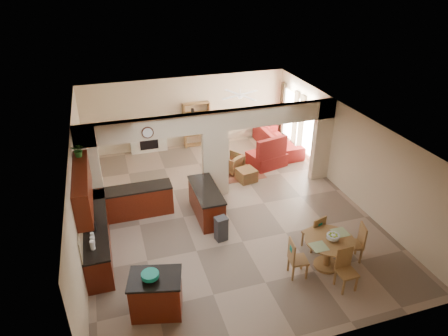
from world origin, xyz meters
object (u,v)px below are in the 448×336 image
object	(u,v)px
dining_table	(328,249)
armchair	(232,163)
sofa	(278,140)
kitchen_island	(156,294)

from	to	relation	value
dining_table	armchair	distance (m)	5.47
dining_table	armchair	xyz separation A→B (m)	(-0.68, 5.42, -0.21)
sofa	armchair	size ratio (longest dim) A/B	3.78
kitchen_island	armchair	bearing A→B (deg)	71.53
dining_table	armchair	size ratio (longest dim) A/B	1.70
kitchen_island	sofa	distance (m)	8.97
dining_table	sofa	xyz separation A→B (m)	(1.65, 6.64, -0.15)
sofa	dining_table	bearing A→B (deg)	164.95
armchair	sofa	bearing A→B (deg)	174.74
dining_table	sofa	distance (m)	6.84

